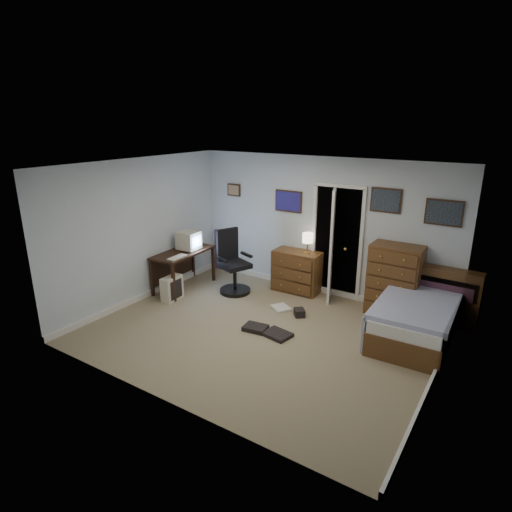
% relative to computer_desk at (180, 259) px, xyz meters
% --- Properties ---
extents(floor, '(5.00, 4.00, 0.02)m').
position_rel_computer_desk_xyz_m(floor, '(2.29, -0.72, -0.58)').
color(floor, gray).
rests_on(floor, ground).
extents(computer_desk, '(0.65, 1.30, 0.73)m').
position_rel_computer_desk_xyz_m(computer_desk, '(0.00, 0.00, 0.00)').
color(computer_desk, '#311C10').
rests_on(computer_desk, floor).
extents(crt_monitor, '(0.40, 0.37, 0.35)m').
position_rel_computer_desk_xyz_m(crt_monitor, '(0.11, 0.15, 0.35)').
color(crt_monitor, beige).
rests_on(crt_monitor, computer_desk).
extents(keyboard, '(0.17, 0.40, 0.02)m').
position_rel_computer_desk_xyz_m(keyboard, '(0.27, -0.35, 0.18)').
color(keyboard, beige).
rests_on(keyboard, computer_desk).
extents(pc_tower, '(0.22, 0.42, 0.44)m').
position_rel_computer_desk_xyz_m(pc_tower, '(0.29, -0.55, -0.35)').
color(pc_tower, beige).
rests_on(pc_tower, floor).
extents(office_chair, '(0.74, 0.74, 1.19)m').
position_rel_computer_desk_xyz_m(office_chair, '(0.97, 0.38, -0.11)').
color(office_chair, black).
rests_on(office_chair, floor).
extents(media_stack, '(0.18, 0.18, 0.87)m').
position_rel_computer_desk_xyz_m(media_stack, '(-0.03, 1.30, -0.13)').
color(media_stack, maroon).
rests_on(media_stack, floor).
extents(low_dresser, '(0.89, 0.47, 0.78)m').
position_rel_computer_desk_xyz_m(low_dresser, '(1.96, 1.05, -0.18)').
color(low_dresser, '#59341C').
rests_on(low_dresser, floor).
extents(table_lamp, '(0.20, 0.20, 0.38)m').
position_rel_computer_desk_xyz_m(table_lamp, '(2.16, 1.05, 0.49)').
color(table_lamp, gold).
rests_on(table_lamp, low_dresser).
extents(doorway, '(0.96, 1.12, 2.05)m').
position_rel_computer_desk_xyz_m(doorway, '(2.64, 1.55, 0.44)').
color(doorway, black).
rests_on(doorway, floor).
extents(tall_dresser, '(0.81, 0.48, 1.19)m').
position_rel_computer_desk_xyz_m(tall_dresser, '(3.77, 1.03, 0.03)').
color(tall_dresser, '#59341C').
rests_on(tall_dresser, floor).
extents(headboard_bookcase, '(1.02, 0.29, 0.91)m').
position_rel_computer_desk_xyz_m(headboard_bookcase, '(4.54, 1.14, -0.08)').
color(headboard_bookcase, '#59341C').
rests_on(headboard_bookcase, floor).
extents(bed, '(1.13, 2.02, 0.65)m').
position_rel_computer_desk_xyz_m(bed, '(4.27, 0.48, -0.26)').
color(bed, '#59341C').
rests_on(bed, floor).
extents(wall_posters, '(4.38, 0.04, 0.60)m').
position_rel_computer_desk_xyz_m(wall_posters, '(2.86, 1.25, 1.18)').
color(wall_posters, '#331E11').
rests_on(wall_posters, floor).
extents(floor_clutter, '(0.85, 1.23, 0.12)m').
position_rel_computer_desk_xyz_m(floor_clutter, '(2.35, -0.39, -0.53)').
color(floor_clutter, black).
rests_on(floor_clutter, floor).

